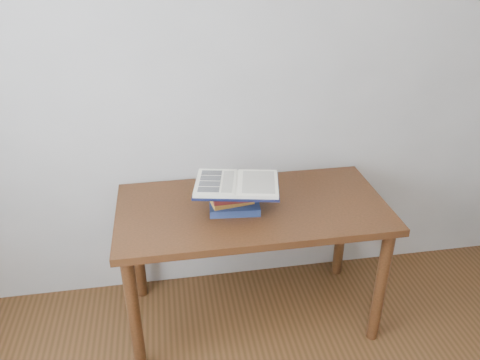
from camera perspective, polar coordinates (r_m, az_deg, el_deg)
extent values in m
cube|color=#B8B5AE|center=(2.41, 0.19, 13.73)|extent=(3.50, 0.04, 2.60)
cube|color=#4D2713|center=(2.31, 1.52, -3.51)|extent=(1.32, 0.66, 0.04)
cylinder|color=#4D2713|center=(2.28, -12.77, -15.89)|extent=(0.06, 0.06, 0.67)
cylinder|color=#4D2713|center=(2.48, 16.74, -12.37)|extent=(0.06, 0.06, 0.67)
cylinder|color=#4D2713|center=(2.70, -12.43, -7.99)|extent=(0.06, 0.06, 0.67)
cylinder|color=#4D2713|center=(2.87, 12.28, -5.63)|extent=(0.06, 0.06, 0.67)
cube|color=#19274B|center=(2.26, -0.70, -3.11)|extent=(0.25, 0.19, 0.04)
cube|color=#B07D28|center=(2.25, -1.13, -2.21)|extent=(0.21, 0.16, 0.03)
cube|color=#5E1B17|center=(2.24, -0.54, -1.50)|extent=(0.24, 0.17, 0.03)
cube|color=#19274B|center=(2.22, -1.09, -0.86)|extent=(0.20, 0.17, 0.03)
cube|color=black|center=(2.18, -0.40, -0.73)|extent=(0.44, 0.34, 0.01)
cube|color=beige|center=(2.18, -2.97, -0.36)|extent=(0.24, 0.29, 0.02)
cube|color=beige|center=(2.17, 2.18, -0.45)|extent=(0.24, 0.29, 0.02)
cylinder|color=beige|center=(2.17, -0.40, -0.45)|extent=(0.07, 0.26, 0.01)
cube|color=black|center=(2.25, -3.46, 0.90)|extent=(0.10, 0.06, 0.00)
cube|color=black|center=(2.20, -3.59, 0.24)|extent=(0.10, 0.06, 0.00)
cube|color=black|center=(2.15, -3.72, -0.45)|extent=(0.10, 0.06, 0.00)
cube|color=black|center=(2.11, -3.86, -1.17)|extent=(0.10, 0.06, 0.00)
cube|color=beige|center=(2.17, -1.50, -0.16)|extent=(0.09, 0.22, 0.00)
cube|color=beige|center=(2.17, 2.28, -0.21)|extent=(0.19, 0.24, 0.00)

